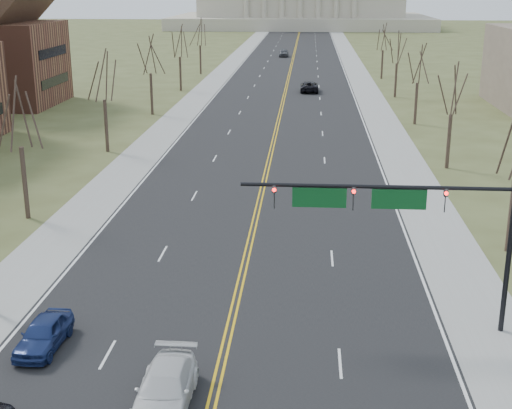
% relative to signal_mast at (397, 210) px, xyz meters
% --- Properties ---
extents(road, '(20.00, 380.00, 0.01)m').
position_rel_signal_mast_xyz_m(road, '(-7.45, 96.50, -5.76)').
color(road, black).
rests_on(road, ground).
extents(sidewalk_left, '(4.00, 380.00, 0.03)m').
position_rel_signal_mast_xyz_m(sidewalk_left, '(-19.45, 96.50, -5.75)').
color(sidewalk_left, gray).
rests_on(sidewalk_left, ground).
extents(sidewalk_right, '(4.00, 380.00, 0.03)m').
position_rel_signal_mast_xyz_m(sidewalk_right, '(4.55, 96.50, -5.75)').
color(sidewalk_right, gray).
rests_on(sidewalk_right, ground).
extents(center_line, '(0.42, 380.00, 0.01)m').
position_rel_signal_mast_xyz_m(center_line, '(-7.45, 96.50, -5.75)').
color(center_line, gold).
rests_on(center_line, road).
extents(edge_line_left, '(0.15, 380.00, 0.01)m').
position_rel_signal_mast_xyz_m(edge_line_left, '(-17.25, 96.50, -5.75)').
color(edge_line_left, silver).
rests_on(edge_line_left, road).
extents(edge_line_right, '(0.15, 380.00, 0.01)m').
position_rel_signal_mast_xyz_m(edge_line_right, '(2.35, 96.50, -5.75)').
color(edge_line_right, silver).
rests_on(edge_line_right, road).
extents(signal_mast, '(12.12, 0.44, 7.20)m').
position_rel_signal_mast_xyz_m(signal_mast, '(0.00, 0.00, 0.00)').
color(signal_mast, black).
rests_on(signal_mast, ground).
extents(tree_l_0, '(3.96, 3.96, 9.00)m').
position_rel_signal_mast_xyz_m(tree_l_0, '(-22.95, 14.50, 1.18)').
color(tree_l_0, '#362920').
rests_on(tree_l_0, ground).
extents(tree_r_1, '(3.74, 3.74, 8.50)m').
position_rel_signal_mast_xyz_m(tree_r_1, '(8.05, 30.50, 0.79)').
color(tree_r_1, '#362920').
rests_on(tree_r_1, ground).
extents(tree_l_1, '(3.96, 3.96, 9.00)m').
position_rel_signal_mast_xyz_m(tree_l_1, '(-22.95, 34.50, 1.18)').
color(tree_l_1, '#362920').
rests_on(tree_l_1, ground).
extents(tree_r_2, '(3.74, 3.74, 8.50)m').
position_rel_signal_mast_xyz_m(tree_r_2, '(8.05, 50.50, 0.79)').
color(tree_r_2, '#362920').
rests_on(tree_r_2, ground).
extents(tree_l_2, '(3.96, 3.96, 9.00)m').
position_rel_signal_mast_xyz_m(tree_l_2, '(-22.95, 54.50, 1.18)').
color(tree_l_2, '#362920').
rests_on(tree_l_2, ground).
extents(tree_r_3, '(3.74, 3.74, 8.50)m').
position_rel_signal_mast_xyz_m(tree_r_3, '(8.05, 70.50, 0.79)').
color(tree_r_3, '#362920').
rests_on(tree_r_3, ground).
extents(tree_l_3, '(3.96, 3.96, 9.00)m').
position_rel_signal_mast_xyz_m(tree_l_3, '(-22.95, 74.50, 1.18)').
color(tree_l_3, '#362920').
rests_on(tree_l_3, ground).
extents(tree_r_4, '(3.74, 3.74, 8.50)m').
position_rel_signal_mast_xyz_m(tree_r_4, '(8.05, 90.50, 0.79)').
color(tree_r_4, '#362920').
rests_on(tree_r_4, ground).
extents(tree_l_4, '(3.96, 3.96, 9.00)m').
position_rel_signal_mast_xyz_m(tree_l_4, '(-22.95, 94.50, 1.18)').
color(tree_l_4, '#362920').
rests_on(tree_l_4, ground).
extents(car_sb_inner_second, '(2.08, 5.05, 1.46)m').
position_rel_signal_mast_xyz_m(car_sb_inner_second, '(-9.18, -7.19, -5.02)').
color(car_sb_inner_second, silver).
rests_on(car_sb_inner_second, road).
extents(car_sb_outer_second, '(1.75, 4.07, 1.37)m').
position_rel_signal_mast_xyz_m(car_sb_outer_second, '(-15.36, -3.09, -5.06)').
color(car_sb_outer_second, navy).
rests_on(car_sb_outer_second, road).
extents(car_far_nb, '(2.63, 5.60, 1.55)m').
position_rel_signal_mast_xyz_m(car_far_nb, '(-3.93, 74.70, -4.97)').
color(car_far_nb, black).
rests_on(car_far_nb, road).
extents(car_far_sb, '(1.99, 4.88, 1.66)m').
position_rel_signal_mast_xyz_m(car_far_sb, '(-9.57, 126.35, -4.92)').
color(car_far_sb, '#4C4E53').
rests_on(car_far_sb, road).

